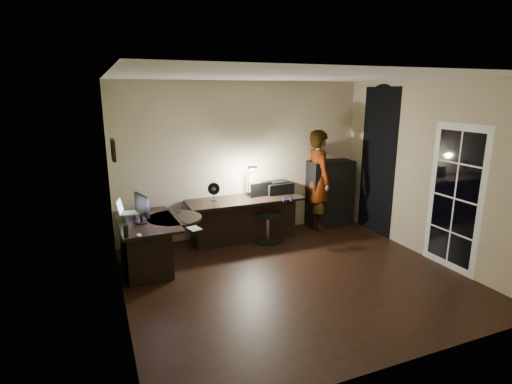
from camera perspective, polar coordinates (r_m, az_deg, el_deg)
name	(u,v)px	position (r m, az deg, el deg)	size (l,w,h in m)	color
floor	(295,278)	(5.72, 5.53, -12.09)	(4.50, 4.00, 0.01)	black
ceiling	(300,76)	(5.14, 6.27, 16.17)	(4.50, 4.00, 0.01)	silver
wall_back	(243,160)	(7.06, -1.83, 4.62)	(4.50, 0.01, 2.70)	tan
wall_front	(407,231)	(3.69, 20.76, -5.22)	(4.50, 0.01, 2.70)	tan
wall_left	(116,200)	(4.67, -19.35, -1.15)	(0.01, 4.00, 2.70)	tan
wall_right	(428,171)	(6.62, 23.38, 2.82)	(0.01, 4.00, 2.70)	tan
green_wall_overlay	(118,200)	(4.67, -19.17, -1.13)	(0.00, 4.00, 2.70)	#476024
arched_doorway	(378,162)	(7.45, 16.99, 4.12)	(0.01, 0.90, 2.60)	black
french_door	(455,198)	(6.31, 26.52, -0.82)	(0.02, 0.92, 2.10)	white
framed_picture	(113,150)	(5.01, -19.74, 5.68)	(0.04, 0.30, 0.25)	black
desk_left	(148,245)	(6.00, -15.15, -7.33)	(0.79, 1.29, 0.74)	black
desk_right	(245,220)	(6.91, -1.62, -3.95)	(1.98, 0.69, 0.74)	black
cabinet	(329,193)	(7.75, 10.45, -0.19)	(0.84, 0.42, 1.26)	black
laptop_stand	(131,216)	(5.98, -17.38, -3.35)	(0.23, 0.19, 0.10)	silver
laptop	(131,206)	(5.94, -17.49, -1.93)	(0.31, 0.29, 0.22)	silver
monitor	(141,213)	(5.75, -16.12, -2.91)	(0.09, 0.45, 0.29)	black
mouse	(139,235)	(5.28, -16.39, -5.95)	(0.07, 0.10, 0.04)	silver
phone	(178,211)	(6.21, -11.10, -2.73)	(0.07, 0.14, 0.01)	black
pen	(184,223)	(5.66, -10.23, -4.34)	(0.01, 0.15, 0.01)	black
speaker	(126,231)	(5.28, -18.08, -5.32)	(0.06, 0.06, 0.17)	black
notepad	(194,228)	(5.41, -8.80, -5.18)	(0.14, 0.20, 0.01)	silver
desk_fan	(214,192)	(6.69, -6.05, 0.05)	(0.20, 0.11, 0.32)	black
headphones	(287,199)	(6.68, 4.52, -1.00)	(0.17, 0.07, 0.08)	navy
printer	(277,187)	(7.20, 3.06, 0.72)	(0.49, 0.38, 0.22)	black
desk_lamp	(248,179)	(6.97, -1.11, 1.82)	(0.14, 0.27, 0.58)	black
office_chair	(268,213)	(6.85, 1.66, -3.05)	(0.55, 0.55, 0.99)	black
person	(319,180)	(7.50, 8.92, 1.73)	(0.66, 0.44, 1.85)	#D8A88C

